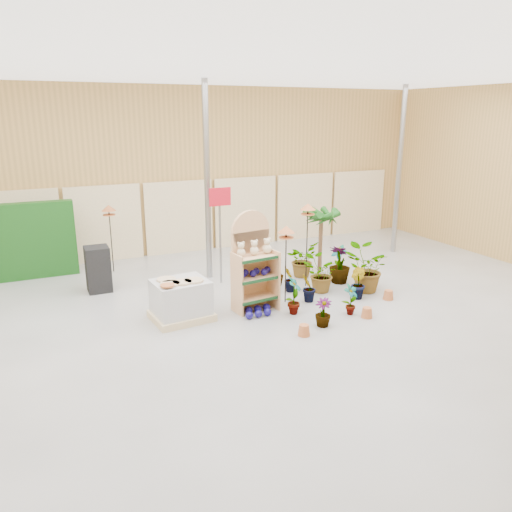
{
  "coord_description": "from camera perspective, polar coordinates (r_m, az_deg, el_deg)",
  "views": [
    {
      "loc": [
        -3.73,
        -7.27,
        3.76
      ],
      "look_at": [
        0.3,
        1.5,
        1.0
      ],
      "focal_mm": 35.0,
      "sensor_mm": 36.0,
      "label": 1
    }
  ],
  "objects": [
    {
      "name": "potted_plant_3",
      "position": [
        11.58,
        9.57,
        -0.91
      ],
      "size": [
        0.69,
        0.69,
        0.89
      ],
      "primitive_type": "imported",
      "rotation": [
        0.0,
        0.0,
        2.18
      ],
      "color": "#154B13",
      "rests_on": "ground"
    },
    {
      "name": "potted_plant_10",
      "position": [
        11.08,
        12.35,
        -1.44
      ],
      "size": [
        1.23,
        1.22,
        1.03
      ],
      "primitive_type": "imported",
      "rotation": [
        0.0,
        0.0,
        2.41
      ],
      "color": "#154B13",
      "rests_on": "ground"
    },
    {
      "name": "charcoal_planters",
      "position": [
        11.39,
        -17.6,
        -1.44
      ],
      "size": [
        0.5,
        0.5,
        1.0
      ],
      "color": "black",
      "rests_on": "ground"
    },
    {
      "name": "potted_plant_6",
      "position": [
        11.94,
        5.27,
        -0.38
      ],
      "size": [
        0.97,
        0.93,
        0.83
      ],
      "primitive_type": "imported",
      "rotation": [
        0.0,
        0.0,
        0.51
      ],
      "color": "#154B13",
      "rests_on": "ground"
    },
    {
      "name": "teddy_bears",
      "position": [
        9.62,
        -0.09,
        0.86
      ],
      "size": [
        0.73,
        0.18,
        0.3
      ],
      "color": "beige",
      "rests_on": "display_shelf"
    },
    {
      "name": "pallet_stack",
      "position": [
        9.52,
        -8.58,
        -5.01
      ],
      "size": [
        1.16,
        1.0,
        0.8
      ],
      "rotation": [
        0.0,
        0.0,
        0.09
      ],
      "color": "#CEB789",
      "rests_on": "ground"
    },
    {
      "name": "potted_plant_2",
      "position": [
        10.91,
        7.32,
        -2.07
      ],
      "size": [
        0.93,
        0.88,
        0.82
      ],
      "primitive_type": "imported",
      "rotation": [
        0.0,
        0.0,
        2.72
      ],
      "color": "#154B13",
      "rests_on": "ground"
    },
    {
      "name": "potted_plant_8",
      "position": [
        9.82,
        10.76,
        -4.92
      ],
      "size": [
        0.37,
        0.29,
        0.61
      ],
      "primitive_type": "imported",
      "rotation": [
        0.0,
        0.0,
        0.24
      ],
      "color": "#154B13",
      "rests_on": "ground"
    },
    {
      "name": "potted_plant_11",
      "position": [
        11.26,
        2.3,
        -1.92
      ],
      "size": [
        0.47,
        0.47,
        0.61
      ],
      "primitive_type": "imported",
      "rotation": [
        0.0,
        0.0,
        3.65
      ],
      "color": "#154B13",
      "rests_on": "ground"
    },
    {
      "name": "potted_plant_9",
      "position": [
        10.7,
        11.5,
        -3.06
      ],
      "size": [
        0.34,
        0.4,
        0.66
      ],
      "primitive_type": "imported",
      "rotation": [
        0.0,
        0.0,
        1.42
      ],
      "color": "#154B13",
      "rests_on": "ground"
    },
    {
      "name": "palm",
      "position": [
        12.16,
        7.49,
        4.65
      ],
      "size": [
        0.7,
        0.7,
        1.65
      ],
      "color": "brown",
      "rests_on": "ground"
    },
    {
      "name": "potted_plant_1",
      "position": [
        10.33,
        6.04,
        -3.66
      ],
      "size": [
        0.43,
        0.43,
        0.62
      ],
      "primitive_type": "imported",
      "rotation": [
        0.0,
        0.0,
        3.89
      ],
      "color": "#154B13",
      "rests_on": "ground"
    },
    {
      "name": "display_shelf",
      "position": [
        9.79,
        -0.42,
        -1.0
      ],
      "size": [
        0.88,
        0.61,
        1.98
      ],
      "rotation": [
        0.0,
        0.0,
        0.11
      ],
      "color": "tan",
      "rests_on": "ground"
    },
    {
      "name": "potted_plant_4",
      "position": [
        11.98,
        9.45,
        -0.6
      ],
      "size": [
        0.42,
        0.49,
        0.78
      ],
      "primitive_type": "imported",
      "rotation": [
        0.0,
        0.0,
        5.12
      ],
      "color": "#154B13",
      "rests_on": "ground"
    },
    {
      "name": "bird_table_back",
      "position": [
        12.48,
        -16.48,
        5.05
      ],
      "size": [
        0.34,
        0.34,
        1.66
      ],
      "color": "black",
      "rests_on": "ground"
    },
    {
      "name": "bird_table_right",
      "position": [
        10.94,
        5.95,
        5.31
      ],
      "size": [
        0.34,
        0.34,
        1.89
      ],
      "color": "black",
      "rests_on": "ground"
    },
    {
      "name": "gazing_balls_shelf",
      "position": [
        9.73,
        -0.15,
        -1.88
      ],
      "size": [
        0.73,
        0.25,
        0.14
      ],
      "color": "navy",
      "rests_on": "display_shelf"
    },
    {
      "name": "potted_plant_0",
      "position": [
        9.67,
        4.37,
        -4.47
      ],
      "size": [
        0.47,
        0.5,
        0.79
      ],
      "primitive_type": "imported",
      "rotation": [
        0.0,
        0.0,
        0.91
      ],
      "color": "#154B13",
      "rests_on": "ground"
    },
    {
      "name": "bird_table_front",
      "position": [
        9.97,
        3.48,
        2.78
      ],
      "size": [
        0.34,
        0.34,
        1.61
      ],
      "color": "black",
      "rests_on": "ground"
    },
    {
      "name": "offer_sign",
      "position": [
        11.15,
        -4.13,
        4.6
      ],
      "size": [
        0.5,
        0.08,
        2.2
      ],
      "color": "gray",
      "rests_on": "ground"
    },
    {
      "name": "potted_plant_7",
      "position": [
        9.23,
        7.67,
        -6.42
      ],
      "size": [
        0.42,
        0.42,
        0.53
      ],
      "primitive_type": "imported",
      "rotation": [
        0.0,
        0.0,
        5.43
      ],
      "color": "#154B13",
      "rests_on": "ground"
    },
    {
      "name": "room",
      "position": [
        9.12,
        -0.16,
        6.21
      ],
      "size": [
        15.2,
        12.1,
        4.7
      ],
      "color": "gray",
      "rests_on": "ground"
    },
    {
      "name": "gazing_balls_floor",
      "position": [
        9.71,
        0.24,
        -6.33
      ],
      "size": [
        0.63,
        0.39,
        0.15
      ],
      "color": "navy",
      "rests_on": "ground"
    },
    {
      "name": "potted_plant_5",
      "position": [
        10.87,
        3.9,
        -2.66
      ],
      "size": [
        0.41,
        0.42,
        0.59
      ],
      "primitive_type": "imported",
      "rotation": [
        0.0,
        0.0,
        4.01
      ],
      "color": "#154B13",
      "rests_on": "ground"
    },
    {
      "name": "trellis_stock",
      "position": [
        12.79,
        -24.35,
        1.6
      ],
      "size": [
        2.0,
        0.3,
        1.8
      ],
      "primitive_type": "cube",
      "color": "#134713",
      "rests_on": "ground"
    }
  ]
}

